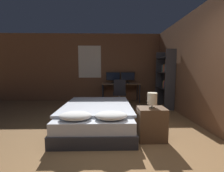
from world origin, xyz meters
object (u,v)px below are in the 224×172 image
Objects in this scene: nightstand at (151,124)px; desk at (121,86)px; bedside_lamp at (152,99)px; monitor_right at (128,77)px; bookshelf at (166,76)px; monitor_left at (113,77)px; keyboard at (121,83)px; computer_mouse at (128,83)px; office_chair at (119,96)px; bed at (97,116)px.

desk is at bearing 95.26° from nightstand.
bedside_lamp is 0.18× the size of desk.
bedside_lamp is 0.49× the size of monitor_right.
monitor_left is at bearing 146.01° from bookshelf.
bookshelf reaches higher than monitor_right.
keyboard is 0.27m from computer_mouse.
keyboard is at bearing 78.89° from office_chair.
computer_mouse is (-0.03, 3.01, 0.00)m from bedside_lamp.
bookshelf reaches higher than computer_mouse.
monitor_right reaches higher than desk.
keyboard is 0.70m from office_chair.
computer_mouse is (-0.03, 3.01, 0.46)m from nightstand.
desk is (-0.30, 3.21, 0.35)m from nightstand.
bed is 2.68m from desk.
bed is 3.78× the size of monitor_left.
desk is 2.69× the size of monitor_right.
bedside_lamp is 2.50m from office_chair.
monitor_left is (0.44, 2.75, 0.75)m from bed.
desk reaches higher than nightstand.
monitor_left is (-0.59, 3.41, 0.69)m from nightstand.
nightstand is 0.46m from bedside_lamp.
office_chair is at bearing 173.47° from bookshelf.
bookshelf is (1.13, -0.75, 0.30)m from computer_mouse.
monitor_right is 1.59m from bookshelf.
desk is at bearing -33.75° from monitor_left.
monitor_right is at bearing 89.97° from nightstand.
computer_mouse is at bearing -36.03° from desk.
nightstand is 0.31× the size of bookshelf.
nightstand reaches higher than bed.
monitor_left reaches higher than office_chair.
desk is 21.33× the size of computer_mouse.
keyboard is at bearing 180.00° from computer_mouse.
keyboard is (-0.00, -0.20, 0.10)m from desk.
desk is at bearing 145.96° from bookshelf.
monitor_right is 0.46m from computer_mouse.
bedside_lamp reaches higher than keyboard.
keyboard is 5.11× the size of computer_mouse.
monitor_left is 1.00× the size of monitor_right.
bookshelf reaches higher than monitor_left.
nightstand is at bearing -116.02° from bookshelf.
monitor_left is at bearing 180.00° from monitor_right.
bedside_lamp reaches higher than bed.
bed is at bearing -113.14° from computer_mouse.
office_chair is (-0.38, -0.58, -0.38)m from computer_mouse.
monitor_right is at bearing 133.92° from bookshelf.
bookshelf reaches higher than keyboard.
desk reaches higher than bed.
office_chair reaches higher than bedside_lamp.
monitor_left reaches higher than nightstand.
bed is at bearing 147.30° from nightstand.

